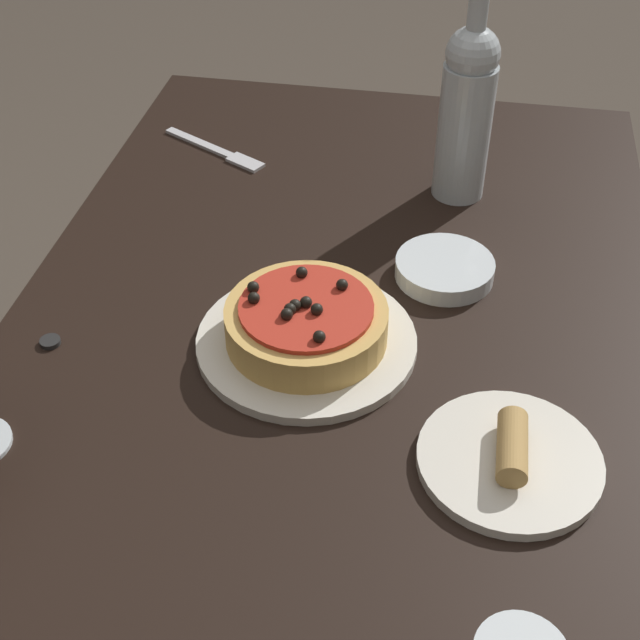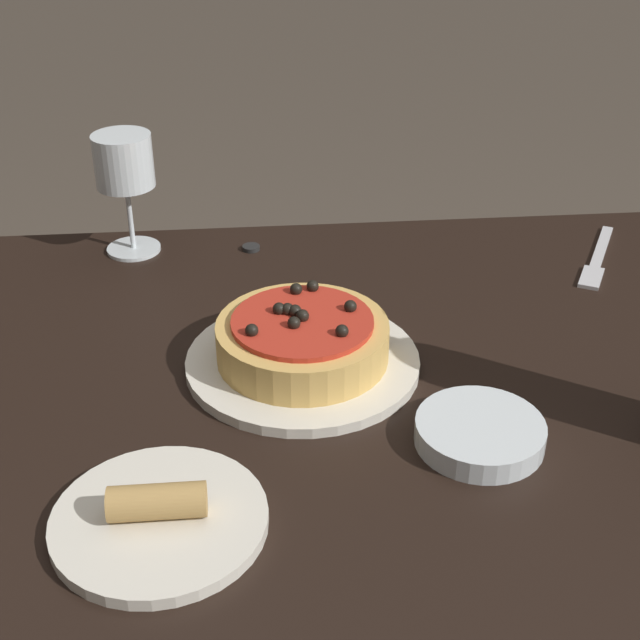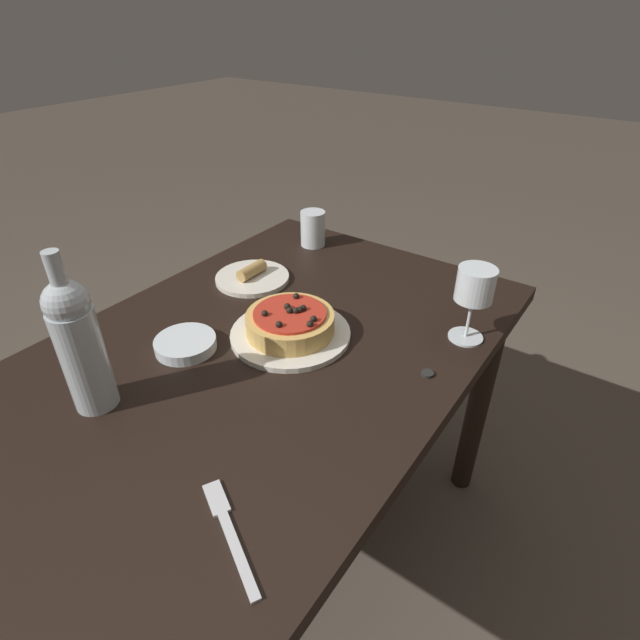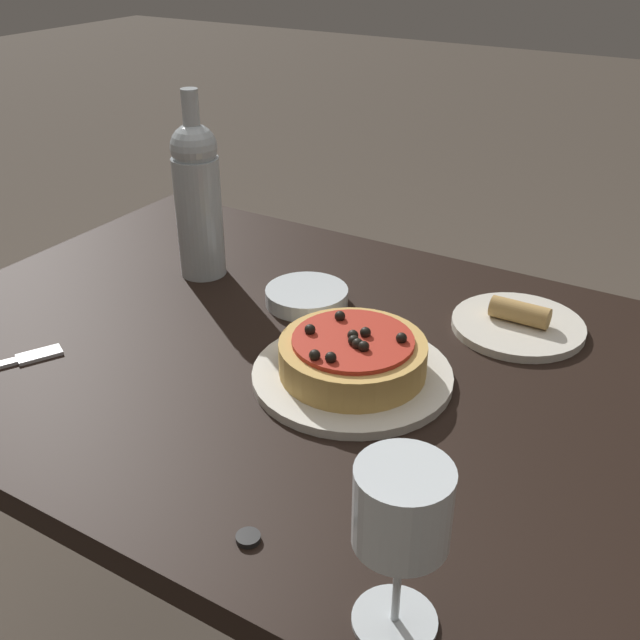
{
  "view_description": "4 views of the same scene",
  "coord_description": "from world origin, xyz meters",
  "px_view_note": "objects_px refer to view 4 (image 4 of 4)",
  "views": [
    {
      "loc": [
        0.82,
        0.13,
        1.4
      ],
      "look_at": [
        0.05,
        -0.01,
        0.74
      ],
      "focal_mm": 50.0,
      "sensor_mm": 36.0,
      "label": 1
    },
    {
      "loc": [
        0.12,
        0.79,
        1.25
      ],
      "look_at": [
        0.05,
        -0.06,
        0.75
      ],
      "focal_mm": 50.0,
      "sensor_mm": 36.0,
      "label": 2
    },
    {
      "loc": [
        -0.61,
        -0.58,
        1.32
      ],
      "look_at": [
        0.12,
        -0.06,
        0.74
      ],
      "focal_mm": 28.0,
      "sensor_mm": 36.0,
      "label": 3
    },
    {
      "loc": [
        0.45,
        -0.73,
        1.24
      ],
      "look_at": [
        0.03,
        -0.04,
        0.79
      ],
      "focal_mm": 42.0,
      "sensor_mm": 36.0,
      "label": 4
    }
  ],
  "objects_px": {
    "dining_table": "(316,415)",
    "bottle_cap": "(248,538)",
    "side_bowl": "(307,296)",
    "dinner_plate": "(352,375)",
    "wine_glass": "(402,515)",
    "pizza": "(353,355)",
    "side_plate": "(518,323)",
    "wine_bottle": "(198,197)"
  },
  "relations": [
    {
      "from": "wine_glass",
      "to": "bottle_cap",
      "type": "distance_m",
      "value": 0.2
    },
    {
      "from": "wine_glass",
      "to": "wine_bottle",
      "type": "xyz_separation_m",
      "value": [
        -0.57,
        0.46,
        0.01
      ]
    },
    {
      "from": "dining_table",
      "to": "wine_bottle",
      "type": "distance_m",
      "value": 0.39
    },
    {
      "from": "side_bowl",
      "to": "side_plate",
      "type": "relative_size",
      "value": 0.67
    },
    {
      "from": "wine_bottle",
      "to": "bottle_cap",
      "type": "distance_m",
      "value": 0.62
    },
    {
      "from": "side_plate",
      "to": "bottle_cap",
      "type": "xyz_separation_m",
      "value": [
        -0.09,
        -0.53,
        -0.01
      ]
    },
    {
      "from": "side_plate",
      "to": "bottle_cap",
      "type": "height_order",
      "value": "side_plate"
    },
    {
      "from": "wine_glass",
      "to": "side_plate",
      "type": "relative_size",
      "value": 0.88
    },
    {
      "from": "pizza",
      "to": "side_plate",
      "type": "height_order",
      "value": "pizza"
    },
    {
      "from": "dinner_plate",
      "to": "bottle_cap",
      "type": "distance_m",
      "value": 0.3
    },
    {
      "from": "wine_glass",
      "to": "side_bowl",
      "type": "relative_size",
      "value": 1.31
    },
    {
      "from": "side_bowl",
      "to": "dining_table",
      "type": "bearing_deg",
      "value": -53.66
    },
    {
      "from": "wine_bottle",
      "to": "side_bowl",
      "type": "distance_m",
      "value": 0.23
    },
    {
      "from": "dining_table",
      "to": "side_bowl",
      "type": "xyz_separation_m",
      "value": [
        -0.09,
        0.12,
        0.11
      ]
    },
    {
      "from": "dining_table",
      "to": "bottle_cap",
      "type": "bearing_deg",
      "value": -69.51
    },
    {
      "from": "side_plate",
      "to": "wine_bottle",
      "type": "bearing_deg",
      "value": -170.67
    },
    {
      "from": "dining_table",
      "to": "dinner_plate",
      "type": "height_order",
      "value": "dinner_plate"
    },
    {
      "from": "dinner_plate",
      "to": "pizza",
      "type": "bearing_deg",
      "value": -88.45
    },
    {
      "from": "side_bowl",
      "to": "bottle_cap",
      "type": "xyz_separation_m",
      "value": [
        0.21,
        -0.44,
        -0.01
      ]
    },
    {
      "from": "wine_glass",
      "to": "bottle_cap",
      "type": "xyz_separation_m",
      "value": [
        -0.16,
        0.01,
        -0.12
      ]
    },
    {
      "from": "dining_table",
      "to": "side_plate",
      "type": "relative_size",
      "value": 6.32
    },
    {
      "from": "pizza",
      "to": "bottle_cap",
      "type": "bearing_deg",
      "value": -80.45
    },
    {
      "from": "bottle_cap",
      "to": "dinner_plate",
      "type": "bearing_deg",
      "value": 99.55
    },
    {
      "from": "dining_table",
      "to": "side_plate",
      "type": "bearing_deg",
      "value": 44.95
    },
    {
      "from": "dining_table",
      "to": "bottle_cap",
      "type": "relative_size",
      "value": 49.25
    },
    {
      "from": "side_bowl",
      "to": "bottle_cap",
      "type": "distance_m",
      "value": 0.49
    },
    {
      "from": "wine_glass",
      "to": "bottle_cap",
      "type": "relative_size",
      "value": 6.86
    },
    {
      "from": "dining_table",
      "to": "wine_glass",
      "type": "distance_m",
      "value": 0.49
    },
    {
      "from": "dining_table",
      "to": "bottle_cap",
      "type": "height_order",
      "value": "bottle_cap"
    },
    {
      "from": "side_plate",
      "to": "bottle_cap",
      "type": "distance_m",
      "value": 0.54
    },
    {
      "from": "wine_bottle",
      "to": "side_bowl",
      "type": "height_order",
      "value": "wine_bottle"
    },
    {
      "from": "dining_table",
      "to": "side_bowl",
      "type": "height_order",
      "value": "side_bowl"
    },
    {
      "from": "wine_bottle",
      "to": "dinner_plate",
      "type": "bearing_deg",
      "value": -22.73
    },
    {
      "from": "side_plate",
      "to": "bottle_cap",
      "type": "bearing_deg",
      "value": -99.74
    },
    {
      "from": "dining_table",
      "to": "side_plate",
      "type": "xyz_separation_m",
      "value": [
        0.21,
        0.21,
        0.11
      ]
    },
    {
      "from": "side_bowl",
      "to": "wine_glass",
      "type": "bearing_deg",
      "value": -50.85
    },
    {
      "from": "pizza",
      "to": "wine_bottle",
      "type": "relative_size",
      "value": 0.63
    },
    {
      "from": "bottle_cap",
      "to": "side_bowl",
      "type": "bearing_deg",
      "value": 115.37
    },
    {
      "from": "wine_glass",
      "to": "bottle_cap",
      "type": "bearing_deg",
      "value": 175.53
    },
    {
      "from": "pizza",
      "to": "wine_bottle",
      "type": "distance_m",
      "value": 0.4
    },
    {
      "from": "dining_table",
      "to": "dinner_plate",
      "type": "xyz_separation_m",
      "value": [
        0.07,
        -0.02,
        0.11
      ]
    },
    {
      "from": "dining_table",
      "to": "wine_bottle",
      "type": "height_order",
      "value": "wine_bottle"
    }
  ]
}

